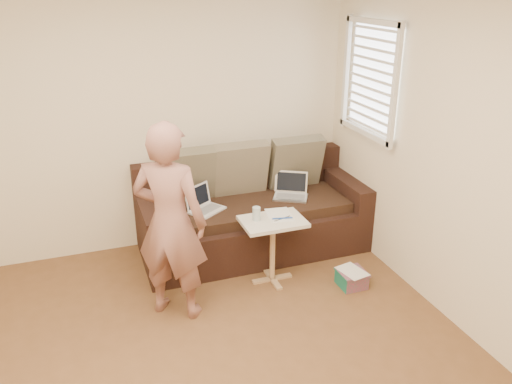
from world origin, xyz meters
TOP-DOWN VIEW (x-y plane):
  - wall_back at (0.00, 2.25)m, footprint 4.00×0.00m
  - wall_right at (2.00, 0.00)m, footprint 0.00×4.50m
  - window_blinds at (1.95, 1.50)m, footprint 0.12×0.88m
  - sofa at (0.90, 1.77)m, footprint 2.20×0.95m
  - pillow_left at (0.30, 2.00)m, footprint 0.55×0.29m
  - pillow_mid at (0.85, 2.00)m, footprint 0.55×0.27m
  - pillow_right at (1.45, 1.99)m, footprint 0.55×0.28m
  - laptop_silver at (1.29, 1.73)m, footprint 0.41×0.37m
  - laptop_white at (0.42, 1.70)m, footprint 0.39×0.37m
  - person at (-0.05, 0.98)m, footprint 0.71×0.66m
  - side_table at (0.87, 1.15)m, footprint 0.55×0.39m
  - drinking_glass at (0.73, 1.20)m, footprint 0.07×0.07m
  - scissors at (0.95, 1.13)m, footprint 0.19×0.13m
  - paper_on_table at (0.96, 1.22)m, footprint 0.25×0.33m
  - striped_box at (1.50, 0.82)m, footprint 0.24×0.24m

SIDE VIEW (x-z plane):
  - striped_box at x=1.50m, z-range 0.00..0.15m
  - side_table at x=0.87m, z-range 0.00..0.61m
  - sofa at x=0.90m, z-range 0.00..0.85m
  - laptop_silver at x=1.29m, z-range 0.41..0.63m
  - laptop_white at x=0.42m, z-range 0.40..0.64m
  - paper_on_table at x=0.96m, z-range 0.61..0.61m
  - scissors at x=0.95m, z-range 0.61..0.62m
  - drinking_glass at x=0.73m, z-range 0.61..0.73m
  - pillow_left at x=0.30m, z-range 0.51..1.07m
  - pillow_mid at x=0.85m, z-range 0.51..1.07m
  - pillow_right at x=1.45m, z-range 0.51..1.07m
  - person at x=-0.05m, z-range 0.00..1.62m
  - wall_back at x=0.00m, z-range -0.70..3.30m
  - wall_right at x=2.00m, z-range -0.95..3.55m
  - window_blinds at x=1.95m, z-range 1.16..2.24m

